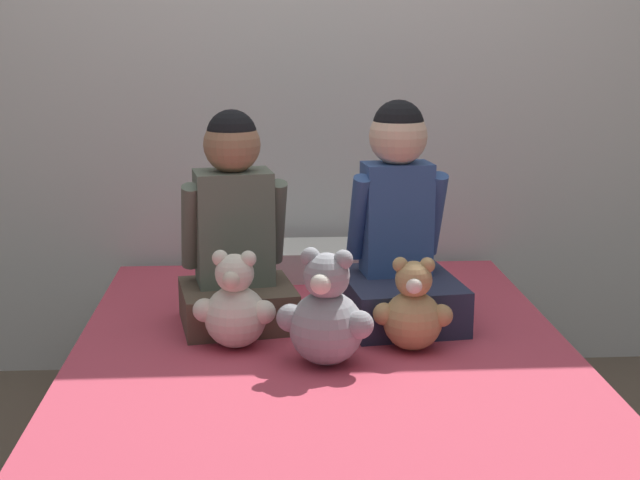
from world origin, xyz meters
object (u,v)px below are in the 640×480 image
Objects in this scene: teddy_bear_held_by_right_child at (413,311)px; teddy_bear_between_children at (326,316)px; child_on_right at (399,237)px; pillow_at_headboard at (310,260)px; teddy_bear_held_by_left_child at (235,307)px; bed at (324,422)px; child_on_left at (235,234)px.

teddy_bear_between_children reaches higher than teddy_bear_held_by_right_child.
child_on_right reaches higher than pillow_at_headboard.
pillow_at_headboard is at bearing 108.38° from child_on_right.
teddy_bear_between_children reaches higher than teddy_bear_held_by_left_child.
teddy_bear_held_by_left_child is 0.53× the size of pillow_at_headboard.
child_on_right is at bearing -64.52° from pillow_at_headboard.
child_on_right is at bearing 33.46° from teddy_bear_held_by_left_child.
child_on_right is 0.62m from pillow_at_headboard.
teddy_bear_held_by_left_child is at bearing -178.30° from teddy_bear_held_by_right_child.
teddy_bear_held_by_left_child is 0.88× the size of teddy_bear_between_children.
child_on_right is 2.53× the size of teddy_bear_held_by_right_child.
bed is 0.85m from pillow_at_headboard.
teddy_bear_held_by_right_child is at bearing 42.09° from teddy_bear_between_children.
teddy_bear_held_by_right_child is at bearing -96.34° from child_on_right.
child_on_right is 2.11× the size of teddy_bear_between_children.
child_on_left reaches higher than teddy_bear_held_by_right_child.
pillow_at_headboard is at bearing 54.14° from child_on_left.
pillow_at_headboard is (0.00, 0.90, -0.08)m from teddy_bear_between_children.
teddy_bear_held_by_right_child reaches higher than pillow_at_headboard.
pillow_at_headboard reaches higher than bed.
child_on_right is (0.51, 0.00, -0.01)m from child_on_left.
teddy_bear_between_children is (-0.25, -0.37, -0.13)m from child_on_right.
bed is 0.43m from teddy_bear_held_by_left_child.
pillow_at_headboard is (0.25, 0.75, -0.07)m from teddy_bear_held_by_left_child.
teddy_bear_between_children is (-0.25, -0.10, 0.02)m from teddy_bear_held_by_right_child.
teddy_bear_held_by_right_child is 0.84m from pillow_at_headboard.
pillow_at_headboard is at bearing 110.54° from teddy_bear_between_children.
teddy_bear_between_children is (0.25, -0.15, 0.02)m from teddy_bear_held_by_left_child.
bed is 0.62m from child_on_right.
bed is at bearing -56.28° from child_on_left.
child_on_left is 2.30× the size of teddy_bear_held_by_left_child.
child_on_right is at bearing 76.62° from teddy_bear_between_children.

